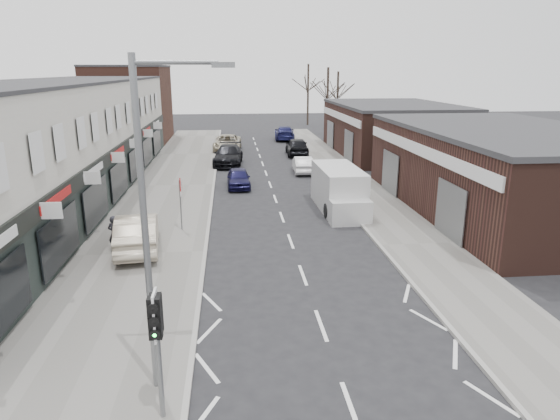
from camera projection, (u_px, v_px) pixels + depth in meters
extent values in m
plane|color=black|center=(334.00, 361.00, 13.80)|extent=(160.00, 160.00, 0.00)
cube|color=slate|center=(172.00, 186.00, 34.20)|extent=(5.50, 64.00, 0.12)
cube|color=slate|center=(351.00, 182.00, 35.40)|extent=(3.50, 64.00, 0.12)
cube|color=beige|center=(51.00, 142.00, 30.21)|extent=(8.00, 41.00, 7.10)
cube|color=#4D2A21|center=(130.00, 105.00, 54.50)|extent=(8.00, 10.00, 8.00)
cube|color=#381F19|center=(505.00, 172.00, 27.79)|extent=(10.00, 18.00, 4.50)
cube|color=#381F19|center=(392.00, 130.00, 46.94)|extent=(10.00, 16.00, 4.50)
cylinder|color=slate|center=(159.00, 358.00, 11.03)|extent=(0.12, 0.12, 3.00)
cube|color=silver|center=(156.00, 315.00, 10.74)|extent=(0.05, 0.55, 1.10)
cube|color=black|center=(155.00, 318.00, 10.62)|extent=(0.28, 0.22, 0.95)
sphere|color=#0CE533|center=(155.00, 333.00, 10.59)|extent=(0.18, 0.18, 0.18)
cube|color=black|center=(156.00, 313.00, 10.85)|extent=(0.26, 0.20, 0.90)
cylinder|color=slate|center=(145.00, 234.00, 11.46)|extent=(0.16, 0.16, 8.00)
cylinder|color=slate|center=(176.00, 62.00, 10.52)|extent=(1.80, 0.10, 0.10)
cube|color=slate|center=(223.00, 65.00, 10.62)|extent=(0.50, 0.22, 0.12)
cylinder|color=slate|center=(181.00, 205.00, 24.42)|extent=(0.07, 0.07, 2.50)
cube|color=white|center=(181.00, 193.00, 24.26)|extent=(0.04, 0.45, 0.25)
cube|color=silver|center=(338.00, 188.00, 28.59)|extent=(2.28, 5.32, 2.41)
cube|color=silver|center=(350.00, 213.00, 25.78)|extent=(2.15, 0.96, 1.27)
cylinder|color=black|center=(327.00, 211.00, 26.95)|extent=(0.25, 0.80, 0.80)
cylinder|color=black|center=(363.00, 210.00, 27.13)|extent=(0.25, 0.80, 0.80)
cylinder|color=black|center=(316.00, 194.00, 30.49)|extent=(0.25, 0.80, 0.80)
cylinder|color=black|center=(347.00, 194.00, 30.68)|extent=(0.25, 0.80, 0.80)
imported|color=#B4A790|center=(137.00, 232.00, 21.80)|extent=(2.33, 5.10, 1.62)
imported|color=black|center=(115.00, 234.00, 21.39)|extent=(0.71, 0.58, 1.66)
imported|color=#131238|center=(239.00, 178.00, 33.90)|extent=(1.58, 3.82, 1.29)
imported|color=black|center=(228.00, 155.00, 41.88)|extent=(2.70, 5.74, 1.62)
imported|color=#AEA48B|center=(227.00, 143.00, 49.03)|extent=(2.90, 5.74, 1.56)
imported|color=silver|center=(303.00, 164.00, 38.73)|extent=(1.56, 3.96, 1.28)
imported|color=black|center=(297.00, 147.00, 46.50)|extent=(2.13, 4.90, 1.64)
imported|color=#161745|center=(285.00, 133.00, 56.83)|extent=(2.62, 5.51, 1.55)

